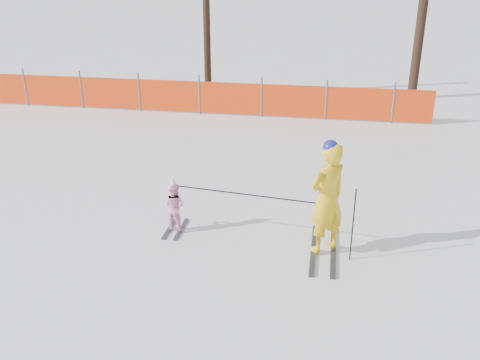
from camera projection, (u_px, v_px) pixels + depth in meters
name	position (u px, v px, depth m)	size (l,w,h in m)	color
ground	(235.00, 242.00, 9.64)	(120.00, 120.00, 0.00)	white
adult	(327.00, 198.00, 8.93)	(0.84, 1.72, 2.05)	black
child	(174.00, 206.00, 9.87)	(0.52, 0.85, 1.09)	black
ski_poles	(282.00, 205.00, 9.16)	(3.11, 0.54, 1.32)	black
safety_fence	(186.00, 96.00, 17.09)	(15.22, 0.06, 1.25)	#595960
tree_trunks	(390.00, 2.00, 17.84)	(10.16, 2.00, 7.22)	black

